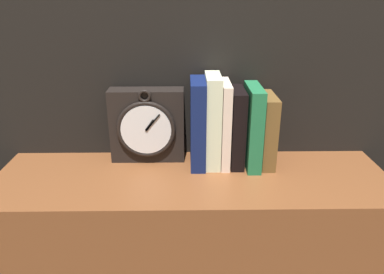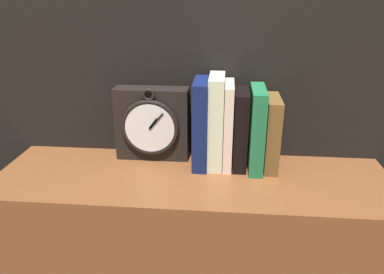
% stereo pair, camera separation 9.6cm
% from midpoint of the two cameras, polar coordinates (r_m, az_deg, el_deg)
% --- Properties ---
extents(wall_back, '(6.00, 0.05, 2.60)m').
position_cam_midpoint_polar(wall_back, '(1.08, -2.82, 16.93)').
color(wall_back, black).
rests_on(wall_back, ground_plane).
extents(clock, '(0.21, 0.08, 0.22)m').
position_cam_midpoint_polar(clock, '(1.08, -9.38, 1.70)').
color(clock, black).
rests_on(clock, bookshelf).
extents(book_slot0_navy, '(0.04, 0.14, 0.24)m').
position_cam_midpoint_polar(book_slot0_navy, '(1.04, -1.76, 2.04)').
color(book_slot0_navy, '#0F1C4D').
rests_on(book_slot0_navy, bookshelf).
extents(book_slot1_cream, '(0.04, 0.13, 0.26)m').
position_cam_midpoint_polar(book_slot1_cream, '(1.04, 0.51, 2.44)').
color(book_slot1_cream, beige).
rests_on(book_slot1_cream, bookshelf).
extents(book_slot2_cream, '(0.02, 0.13, 0.24)m').
position_cam_midpoint_polar(book_slot2_cream, '(1.04, 2.39, 1.93)').
color(book_slot2_cream, beige).
rests_on(book_slot2_cream, bookshelf).
extents(book_slot3_black, '(0.04, 0.13, 0.22)m').
position_cam_midpoint_polar(book_slot3_black, '(1.05, 4.22, 1.45)').
color(book_slot3_black, black).
rests_on(book_slot3_black, bookshelf).
extents(book_slot4_green, '(0.04, 0.15, 0.23)m').
position_cam_midpoint_polar(book_slot4_green, '(1.04, 6.63, 1.53)').
color(book_slot4_green, '#1F6C40').
rests_on(book_slot4_green, bookshelf).
extents(book_slot5_brown, '(0.04, 0.13, 0.20)m').
position_cam_midpoint_polar(book_slot5_brown, '(1.06, 8.78, 0.99)').
color(book_slot5_brown, brown).
rests_on(book_slot5_brown, bookshelf).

